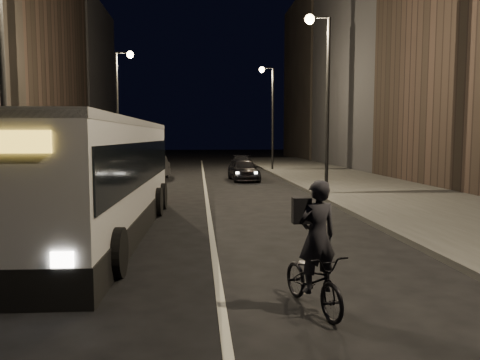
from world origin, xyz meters
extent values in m
plane|color=black|center=(0.00, 0.00, 0.00)|extent=(180.00, 180.00, 0.00)
cube|color=#32322F|center=(8.50, 14.00, 0.08)|extent=(7.00, 70.00, 0.16)
cube|color=#32322F|center=(-8.50, 14.00, 0.08)|extent=(7.00, 70.00, 0.16)
cube|color=black|center=(16.00, 27.50, 10.50)|extent=(8.00, 61.00, 21.00)
cylinder|color=black|center=(5.60, 12.00, 4.16)|extent=(0.16, 0.16, 8.00)
cube|color=black|center=(5.15, 12.00, 8.16)|extent=(0.90, 0.08, 0.08)
sphere|color=#FFD18C|center=(4.70, 12.00, 8.06)|extent=(0.44, 0.44, 0.44)
cylinder|color=black|center=(5.60, 28.00, 4.16)|extent=(0.16, 0.16, 8.00)
cube|color=black|center=(5.15, 28.00, 8.16)|extent=(0.90, 0.08, 0.08)
sphere|color=#FFD18C|center=(4.70, 28.00, 8.06)|extent=(0.44, 0.44, 0.44)
cylinder|color=black|center=(-5.60, 4.00, 4.16)|extent=(0.16, 0.16, 8.00)
cylinder|color=black|center=(-5.60, 22.00, 4.16)|extent=(0.16, 0.16, 8.00)
cube|color=black|center=(-5.15, 22.00, 8.16)|extent=(0.90, 0.08, 0.08)
sphere|color=#FFD18C|center=(-4.70, 22.00, 8.06)|extent=(0.44, 0.44, 0.44)
cube|color=silver|center=(-3.14, 4.12, 1.60)|extent=(2.80, 12.04, 3.20)
cube|color=black|center=(-3.14, 4.12, 2.05)|extent=(2.87, 11.65, 1.15)
cube|color=silver|center=(-3.14, 4.12, 3.15)|extent=(2.82, 12.04, 0.18)
cube|color=gold|center=(-3.30, -1.87, 2.70)|extent=(1.40, 0.16, 0.35)
cylinder|color=black|center=(-2.00, -0.10, 0.50)|extent=(0.38, 1.01, 1.00)
cylinder|color=black|center=(-4.29, 7.95, 0.50)|extent=(0.38, 1.01, 1.00)
cylinder|color=black|center=(-1.80, 7.89, 0.50)|extent=(0.38, 1.01, 1.00)
imported|color=black|center=(1.46, -2.13, 0.48)|extent=(1.08, 1.94, 0.96)
imported|color=black|center=(1.46, -2.33, 1.24)|extent=(0.73, 0.57, 1.76)
imported|color=black|center=(2.47, 19.96, 0.70)|extent=(1.95, 4.22, 1.40)
imported|color=#353537|center=(-3.28, 21.21, 0.79)|extent=(1.95, 4.88, 1.58)
imported|color=black|center=(3.11, 28.48, 0.63)|extent=(2.21, 4.50, 1.26)
camera|label=1|loc=(-0.35, -9.31, 2.78)|focal=35.00mm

